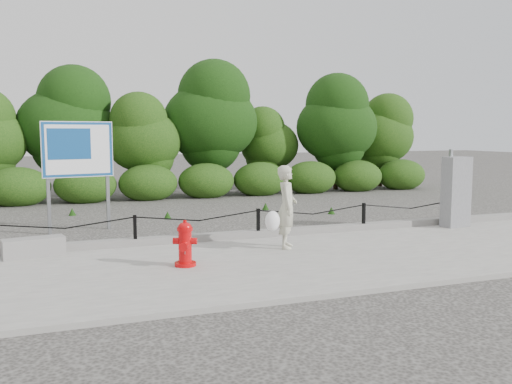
{
  "coord_description": "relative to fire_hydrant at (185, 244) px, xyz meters",
  "views": [
    {
      "loc": [
        -3.86,
        -10.3,
        2.23
      ],
      "look_at": [
        0.03,
        0.2,
        1.0
      ],
      "focal_mm": 38.0,
      "sensor_mm": 36.0,
      "label": 1
    }
  ],
  "objects": [
    {
      "name": "utility_cabinet",
      "position": [
        6.65,
        1.49,
        0.45
      ],
      "size": [
        0.64,
        0.46,
        1.77
      ],
      "rotation": [
        0.0,
        0.0,
        0.09
      ],
      "color": "gray",
      "rests_on": "sidewalk"
    },
    {
      "name": "sidewalk",
      "position": [
        1.95,
        -0.16,
        -0.4
      ],
      "size": [
        14.0,
        4.0,
        0.08
      ],
      "primitive_type": "cube",
      "color": "gray",
      "rests_on": "ground"
    },
    {
      "name": "chain_barrier",
      "position": [
        1.95,
        1.84,
        0.02
      ],
      "size": [
        10.06,
        0.06,
        0.6
      ],
      "color": "black",
      "rests_on": "sidewalk"
    },
    {
      "name": "ground",
      "position": [
        1.95,
        1.84,
        -0.44
      ],
      "size": [
        90.0,
        90.0,
        0.0
      ],
      "primitive_type": "plane",
      "color": "#2D2B28",
      "rests_on": "ground"
    },
    {
      "name": "treeline",
      "position": [
        2.19,
        10.78,
        2.04
      ],
      "size": [
        20.17,
        3.62,
        4.75
      ],
      "color": "black",
      "rests_on": "ground"
    },
    {
      "name": "pedestrian",
      "position": [
        2.08,
        0.7,
        0.4
      ],
      "size": [
        0.78,
        0.67,
        1.55
      ],
      "rotation": [
        0.0,
        0.0,
        1.14
      ],
      "color": "#B5B49B",
      "rests_on": "sidewalk"
    },
    {
      "name": "advertising_sign",
      "position": [
        -1.45,
        4.22,
        1.31
      ],
      "size": [
        1.53,
        0.38,
        2.48
      ],
      "rotation": [
        0.0,
        0.0,
        0.18
      ],
      "color": "slate",
      "rests_on": "ground"
    },
    {
      "name": "fire_hydrant",
      "position": [
        0.0,
        0.0,
        0.0
      ],
      "size": [
        0.45,
        0.45,
        0.75
      ],
      "rotation": [
        0.0,
        0.0,
        -0.38
      ],
      "color": "red",
      "rests_on": "sidewalk"
    },
    {
      "name": "curb",
      "position": [
        1.95,
        1.89,
        -0.29
      ],
      "size": [
        14.0,
        0.22,
        0.14
      ],
      "primitive_type": "cube",
      "color": "slate",
      "rests_on": "sidewalk"
    },
    {
      "name": "concrete_block",
      "position": [
        -2.33,
        1.59,
        -0.19
      ],
      "size": [
        1.07,
        0.55,
        0.33
      ],
      "primitive_type": "cube",
      "rotation": [
        0.0,
        0.0,
        0.19
      ],
      "color": "gray",
      "rests_on": "sidewalk"
    }
  ]
}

